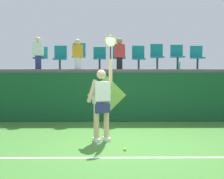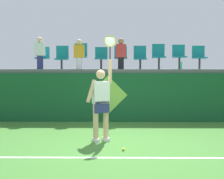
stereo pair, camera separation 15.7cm
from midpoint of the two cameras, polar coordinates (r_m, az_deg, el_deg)
ground_plane at (r=7.11m, az=2.68°, el=-10.29°), size 40.00×40.00×0.00m
court_back_wall at (r=9.95m, az=2.08°, el=-1.46°), size 13.47×0.20×1.59m
spectator_platform at (r=11.30m, az=1.91°, el=3.57°), size 13.47×2.89×0.12m
court_baseline_stripe at (r=6.12m, az=3.03°, el=-12.66°), size 12.12×0.08×0.01m
tennis_player at (r=7.26m, az=-1.46°, el=-2.12°), size 0.71×0.39×2.54m
tennis_ball at (r=6.60m, az=2.85°, el=-11.14°), size 0.07×0.07×0.07m
water_bottle at (r=10.29m, az=13.24°, el=4.40°), size 0.06×0.06×0.24m
stadium_chair_0 at (r=11.04m, az=-12.49°, el=6.07°), size 0.44×0.42×0.79m
stadium_chair_1 at (r=10.92m, az=-8.97°, el=6.12°), size 0.44×0.42×0.83m
stadium_chair_2 at (r=10.83m, az=-5.47°, el=6.54°), size 0.44×0.42×0.92m
stadium_chair_3 at (r=10.77m, az=-1.62°, el=6.15°), size 0.44×0.42×0.78m
stadium_chair_4 at (r=10.76m, az=2.06°, el=6.29°), size 0.44×0.42×0.82m
stadium_chair_5 at (r=10.81m, az=5.71°, el=6.18°), size 0.44×0.42×0.83m
stadium_chair_6 at (r=10.88m, az=9.16°, el=6.42°), size 0.44×0.42×0.89m
stadium_chair_7 at (r=11.01m, az=12.87°, el=6.32°), size 0.44×0.42×0.86m
stadium_chair_8 at (r=11.17m, az=16.41°, el=6.07°), size 0.44×0.42×0.83m
spectator_0 at (r=10.35m, az=2.12°, el=6.89°), size 0.34×0.21×1.05m
spectator_1 at (r=10.36m, az=-5.75°, el=6.72°), size 0.34×0.20×1.01m
spectator_2 at (r=10.66m, az=-12.98°, el=6.81°), size 0.34×0.20×1.09m
wall_signage_mount at (r=9.95m, az=-0.33°, el=-6.08°), size 1.27×0.01×1.51m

